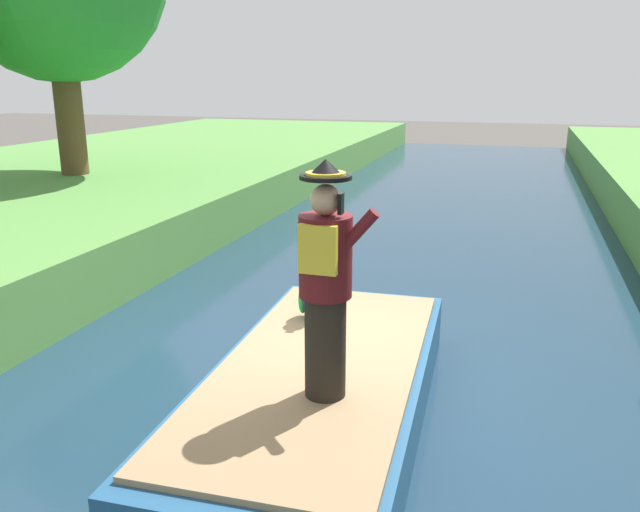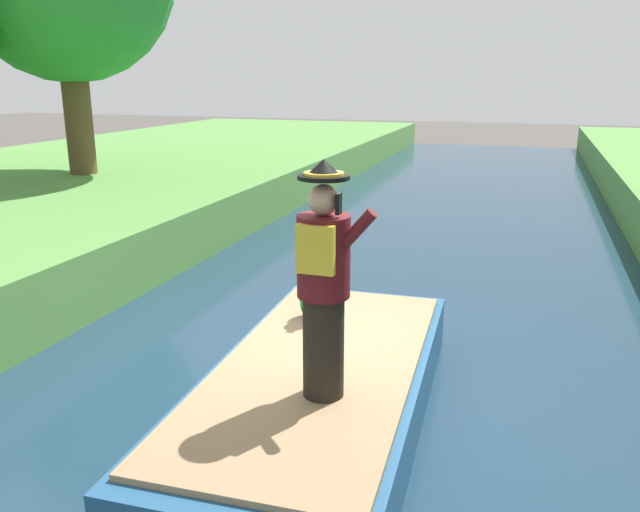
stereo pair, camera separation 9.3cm
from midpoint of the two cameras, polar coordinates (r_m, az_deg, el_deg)
The scene contains 5 objects.
ground_plane at distance 6.65m, azimuth 1.57°, elevation -12.26°, with size 80.00×80.00×0.00m, color #4C4742.
canal_water at distance 6.63m, azimuth 1.57°, elevation -11.88°, with size 7.00×48.00×0.10m, color #1E384C.
boat at distance 5.81m, azimuth -0.51°, elevation -12.22°, with size 1.97×4.27×0.61m.
person_pirate at distance 4.78m, azimuth -0.04°, elevation -2.41°, with size 0.61×0.42×1.85m.
parrot_plush at distance 6.55m, azimuth -0.79°, elevation -3.58°, with size 0.36×0.35×0.57m.
Camera 1 is at (1.51, -5.67, 3.13)m, focal length 35.86 mm.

